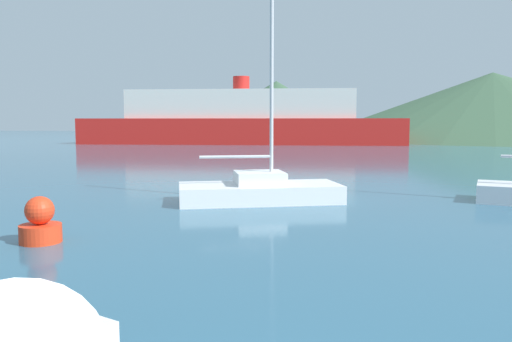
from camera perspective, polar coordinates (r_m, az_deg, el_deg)
name	(u,v)px	position (r m, az deg, el deg)	size (l,w,h in m)	color
sailboat_middle	(260,189)	(16.26, 0.42, -2.12)	(5.62, 3.93, 7.22)	white
ferry_distant	(241,120)	(58.35, -1.69, 5.80)	(37.43, 12.08, 7.76)	red
buoy_marker	(40,223)	(11.78, -23.44, -5.52)	(0.88, 0.88, 1.01)	red
hill_west	(276,108)	(93.58, 2.33, 7.18)	(34.12, 34.12, 10.02)	#38563D
hill_central	(491,106)	(84.64, 25.32, 6.78)	(55.45, 55.45, 9.98)	#38563D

